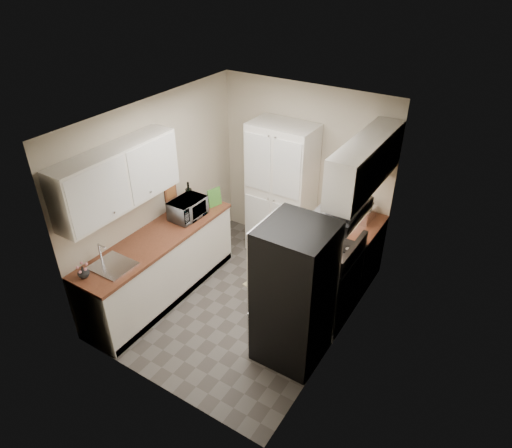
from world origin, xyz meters
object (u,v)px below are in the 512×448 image
Objects in this scene: pantry_cabinet at (281,191)px; electric_range at (326,282)px; refrigerator at (294,294)px; microwave at (188,209)px; wine_bottle at (189,196)px; toaster_oven at (363,213)px.

electric_range is at bearing -38.22° from pantry_cabinet.
microwave is at bearing 163.67° from refrigerator.
microwave is at bearing -122.77° from pantry_cabinet.
wine_bottle is (-2.06, 0.78, 0.24)m from refrigerator.
refrigerator is 4.94× the size of wine_bottle.
pantry_cabinet is 1.58m from electric_range.
microwave is (-1.89, 0.55, 0.20)m from refrigerator.
pantry_cabinet is at bearing 45.88° from wine_bottle.
wine_bottle is at bearing -134.12° from pantry_cabinet.
microwave is at bearing -54.46° from wine_bottle.
refrigerator reaches higher than electric_range.
pantry_cabinet is at bearing 141.78° from electric_range.
electric_range is 2.36× the size of microwave.
electric_range is 1.09m from toaster_oven.
pantry_cabinet is 6.06× the size of toaster_oven.
refrigerator is 1.98m from microwave.
toaster_oven is at bearing 87.39° from refrigerator.
microwave is (-0.75, -1.17, 0.05)m from pantry_cabinet.
electric_range is at bearing -82.00° from microwave.
electric_range reaches higher than toaster_oven.
toaster_oven is (2.13, 0.96, -0.08)m from wine_bottle.
pantry_cabinet is at bearing 123.46° from refrigerator.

